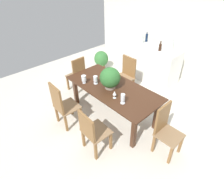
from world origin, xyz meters
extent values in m
plane|color=silver|center=(0.00, 0.00, 0.00)|extent=(7.04, 7.04, 0.00)
cube|color=silver|center=(0.00, 2.60, 1.30)|extent=(6.40, 0.10, 2.60)
cube|color=#422616|center=(0.00, -0.08, 0.74)|extent=(2.08, 0.95, 0.03)
cube|color=#422616|center=(-0.91, -0.43, 0.36)|extent=(0.08, 0.08, 0.72)
cube|color=#422616|center=(0.91, -0.43, 0.36)|extent=(0.08, 0.08, 0.72)
cube|color=#422616|center=(-0.91, 0.26, 0.36)|extent=(0.08, 0.08, 0.72)
cube|color=#422616|center=(0.91, 0.26, 0.36)|extent=(0.08, 0.08, 0.72)
cube|color=brown|center=(-0.67, 0.60, 0.21)|extent=(0.05, 0.05, 0.42)
cube|color=brown|center=(-0.27, 0.59, 0.21)|extent=(0.05, 0.05, 0.42)
cube|color=brown|center=(-0.66, 0.93, 0.21)|extent=(0.05, 0.05, 0.42)
cube|color=brown|center=(-0.26, 0.92, 0.21)|extent=(0.05, 0.05, 0.42)
cube|color=#8F6F4C|center=(-0.47, 0.76, 0.43)|extent=(0.48, 0.42, 0.03)
cube|color=brown|center=(-0.46, 0.95, 0.70)|extent=(0.44, 0.05, 0.52)
cube|color=brown|center=(1.58, -0.25, 0.21)|extent=(0.04, 0.04, 0.42)
cube|color=brown|center=(1.58, 0.08, 0.21)|extent=(0.04, 0.04, 0.42)
cube|color=brown|center=(1.24, -0.25, 0.21)|extent=(0.04, 0.04, 0.42)
cube|color=brown|center=(1.24, 0.08, 0.21)|extent=(0.04, 0.04, 0.42)
cube|color=#8F6F4C|center=(1.41, -0.08, 0.43)|extent=(0.42, 0.41, 0.03)
cube|color=brown|center=(1.23, -0.08, 0.71)|extent=(0.04, 0.38, 0.54)
cube|color=brown|center=(0.67, -0.77, 0.21)|extent=(0.05, 0.05, 0.42)
cube|color=brown|center=(0.29, -0.75, 0.21)|extent=(0.05, 0.05, 0.42)
cube|color=brown|center=(0.65, -1.11, 0.21)|extent=(0.05, 0.05, 0.42)
cube|color=brown|center=(0.27, -1.09, 0.21)|extent=(0.05, 0.05, 0.42)
cube|color=#8F6F4C|center=(0.47, -0.93, 0.43)|extent=(0.47, 0.44, 0.03)
cube|color=brown|center=(0.46, -1.12, 0.67)|extent=(0.42, 0.06, 0.45)
cube|color=brown|center=(-0.27, -0.76, 0.21)|extent=(0.05, 0.05, 0.42)
cube|color=brown|center=(-0.65, -0.75, 0.21)|extent=(0.05, 0.05, 0.42)
cube|color=brown|center=(-0.28, -1.12, 0.21)|extent=(0.05, 0.05, 0.42)
cube|color=brown|center=(-0.67, -1.10, 0.21)|extent=(0.05, 0.05, 0.42)
cube|color=#8F6F4C|center=(-0.47, -0.93, 0.43)|extent=(0.47, 0.45, 0.03)
cube|color=brown|center=(-0.48, -1.13, 0.73)|extent=(0.42, 0.06, 0.57)
cube|color=brown|center=(-1.59, 0.07, 0.21)|extent=(0.05, 0.05, 0.42)
cube|color=brown|center=(-1.57, -0.26, 0.21)|extent=(0.05, 0.05, 0.42)
cube|color=brown|center=(-1.25, 0.09, 0.21)|extent=(0.05, 0.05, 0.42)
cube|color=brown|center=(-1.24, -0.24, 0.21)|extent=(0.05, 0.05, 0.42)
cube|color=#8F6F4C|center=(-1.41, -0.08, 0.43)|extent=(0.43, 0.42, 0.03)
cube|color=brown|center=(-1.23, -0.08, 0.71)|extent=(0.06, 0.37, 0.54)
cylinder|color=gray|center=(-0.02, -0.14, 0.79)|extent=(0.22, 0.22, 0.08)
sphere|color=#2D662D|center=(-0.02, -0.14, 0.99)|extent=(0.42, 0.42, 0.42)
sphere|color=silver|center=(0.14, -0.19, 1.06)|extent=(0.04, 0.04, 0.04)
sphere|color=silver|center=(-0.09, -0.28, 1.00)|extent=(0.05, 0.05, 0.05)
sphere|color=silver|center=(0.06, -0.04, 1.08)|extent=(0.05, 0.05, 0.05)
cylinder|color=silver|center=(0.52, -0.32, 0.76)|extent=(0.09, 0.09, 0.01)
cylinder|color=silver|center=(0.52, -0.32, 0.79)|extent=(0.03, 0.03, 0.05)
cylinder|color=silver|center=(0.52, -0.32, 0.88)|extent=(0.08, 0.08, 0.13)
cylinder|color=silver|center=(-0.54, -0.42, 0.76)|extent=(0.07, 0.07, 0.01)
cylinder|color=silver|center=(-0.54, -0.42, 0.79)|extent=(0.03, 0.03, 0.05)
cylinder|color=silver|center=(-0.54, -0.42, 0.87)|extent=(0.10, 0.10, 0.12)
cylinder|color=silver|center=(-0.35, -0.25, 0.76)|extent=(0.09, 0.09, 0.01)
cylinder|color=silver|center=(-0.35, -0.25, 0.79)|extent=(0.03, 0.03, 0.05)
cylinder|color=silver|center=(-0.35, -0.25, 0.87)|extent=(0.09, 0.09, 0.11)
cylinder|color=silver|center=(0.30, -0.32, 0.75)|extent=(0.06, 0.06, 0.00)
cylinder|color=silver|center=(0.30, -0.32, 0.79)|extent=(0.01, 0.01, 0.07)
cone|color=silver|center=(0.30, -0.32, 0.87)|extent=(0.07, 0.07, 0.08)
cube|color=silver|center=(-0.48, 1.86, 0.50)|extent=(1.70, 0.65, 1.00)
cylinder|color=#B2BFB7|center=(-0.81, 1.87, 1.09)|extent=(0.07, 0.07, 0.18)
cylinder|color=#B2BFB7|center=(-0.81, 1.87, 1.22)|extent=(0.03, 0.03, 0.09)
cylinder|color=#B2BFB7|center=(0.07, 1.99, 1.11)|extent=(0.07, 0.07, 0.22)
cylinder|color=#B2BFB7|center=(0.07, 1.99, 1.26)|extent=(0.03, 0.03, 0.08)
cylinder|color=black|center=(-0.13, 1.75, 1.09)|extent=(0.07, 0.07, 0.18)
cylinder|color=black|center=(-0.13, 1.75, 1.21)|extent=(0.03, 0.03, 0.08)
cylinder|color=#0F1E38|center=(-0.80, 2.05, 1.11)|extent=(0.07, 0.07, 0.23)
cylinder|color=#0F1E38|center=(-0.80, 2.05, 1.25)|extent=(0.02, 0.02, 0.05)
cylinder|color=brown|center=(-1.90, 1.23, 0.08)|extent=(0.22, 0.22, 0.17)
ellipsoid|color=#387538|center=(-1.90, 1.23, 0.35)|extent=(0.45, 0.45, 0.50)
camera|label=1|loc=(2.31, -2.31, 2.87)|focal=29.57mm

